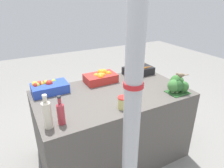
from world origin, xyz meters
The scene contains 11 objects.
ground_plane centered at (0.00, 0.00, 0.00)m, with size 10.00×10.00×0.00m, color gray.
market_table centered at (0.00, 0.00, 0.42)m, with size 1.64×0.96×0.85m, color #56514C.
support_pole centered at (-0.28, -0.80, 1.20)m, with size 0.13×0.13×2.39m.
apple_crate centered at (-0.61, 0.33, 0.91)m, with size 0.38×0.24×0.14m.
orange_crate centered at (0.02, 0.32, 0.91)m, with size 0.38×0.24×0.14m.
carrot_crate centered at (0.57, 0.32, 0.90)m, with size 0.38×0.24×0.13m.
broccoli_pile centered at (0.63, -0.32, 0.94)m, with size 0.23×0.20×0.18m.
juice_bottle_cloudy centered at (-0.74, -0.31, 0.98)m, with size 0.07×0.07×0.29m.
juice_bottle_ruby centered at (-0.63, -0.31, 0.96)m, with size 0.06×0.06×0.25m.
pickle_jar centered at (-0.07, -0.34, 0.91)m, with size 0.10×0.10×0.12m.
sparrow_bird centered at (0.63, -0.35, 1.06)m, with size 0.12×0.08×0.05m.
Camera 1 is at (-0.92, -1.72, 1.82)m, focal length 32.00 mm.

